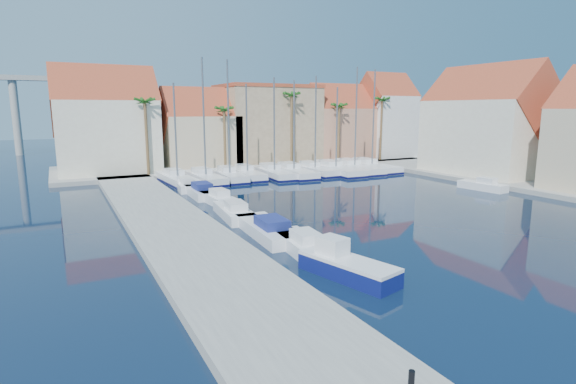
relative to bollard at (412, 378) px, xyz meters
name	(u,v)px	position (x,y,z in m)	size (l,w,h in m)	color
ground	(440,288)	(7.20, 5.83, -0.74)	(260.00, 260.00, 0.00)	black
quay_west	(184,237)	(-1.80, 19.33, -0.49)	(6.00, 77.00, 0.50)	gray
shore_north	(250,164)	(17.20, 53.83, -0.49)	(54.00, 16.00, 0.50)	gray
shore_east	(551,185)	(39.20, 20.83, -0.49)	(12.00, 60.00, 0.50)	gray
bollard	(412,378)	(0.00, 0.00, 0.00)	(0.19, 0.19, 0.48)	black
fishing_boat	(346,265)	(3.98, 9.17, -0.10)	(3.16, 5.75, 1.91)	navy
motorboat_west_0	(302,244)	(4.01, 13.80, -0.23)	(2.43, 6.00, 1.40)	white
motorboat_west_1	(268,229)	(3.63, 17.84, -0.23)	(2.80, 7.55, 1.40)	white
motorboat_west_2	(234,212)	(3.39, 23.77, -0.23)	(2.61, 6.40, 1.40)	white
motorboat_west_3	(218,198)	(3.98, 29.62, -0.23)	(2.18, 5.73, 1.40)	white
motorboat_west_4	(201,191)	(3.68, 33.99, -0.23)	(2.45, 7.10, 1.40)	white
motorboat_west_5	(186,185)	(3.21, 37.97, -0.23)	(2.35, 5.83, 1.40)	white
motorboat_east_1	(483,185)	(31.21, 23.22, -0.23)	(2.21, 5.20, 1.40)	white
sailboat_0	(176,179)	(3.26, 42.27, -0.16)	(3.11, 9.70, 11.31)	white
sailboat_1	(204,177)	(6.46, 41.87, -0.12)	(2.92, 9.47, 14.15)	white
sailboat_2	(229,175)	(9.50, 41.95, -0.11)	(2.71, 8.94, 14.05)	white
sailboat_3	(246,174)	(11.99, 42.45, -0.15)	(2.93, 9.16, 11.43)	white
sailboat_4	(273,172)	(15.40, 41.91, -0.16)	(3.25, 10.14, 12.23)	white
sailboat_5	(292,171)	(18.03, 41.69, -0.17)	(3.57, 10.85, 11.98)	white
sailboat_6	(313,170)	(21.14, 41.66, -0.14)	(2.62, 9.32, 12.59)	white
sailboat_7	(333,169)	(24.08, 41.29, -0.19)	(3.49, 11.81, 11.25)	white
sailboat_8	(352,167)	(27.26, 41.50, -0.16)	(3.63, 11.94, 13.91)	white
sailboat_9	(369,166)	(30.11, 41.38, -0.15)	(2.95, 10.99, 13.72)	white
building_0	(106,125)	(-2.80, 52.83, 5.79)	(12.30, 9.00, 13.50)	beige
building_1	(199,132)	(9.20, 52.83, 4.56)	(10.30, 8.00, 11.00)	beige
building_2	(267,124)	(20.20, 53.83, 5.52)	(14.20, 10.20, 11.50)	#9A7F5F
building_3	(337,125)	(32.20, 52.83, 5.12)	(10.30, 8.00, 12.00)	tan
building_4	(385,118)	(41.20, 51.83, 6.23)	(8.30, 8.00, 14.00)	white
building_6	(487,125)	(39.20, 29.83, 5.78)	(9.00, 14.30, 13.50)	beige
palm_0	(145,104)	(1.20, 47.83, 8.34)	(2.60, 2.60, 10.15)	brown
palm_1	(224,112)	(11.20, 47.83, 7.40)	(2.60, 2.60, 9.15)	brown
palm_2	(292,98)	(21.20, 47.83, 9.28)	(2.60, 2.60, 11.15)	brown
palm_3	(339,108)	(29.20, 47.83, 7.87)	(2.60, 2.60, 9.65)	brown
palm_4	(382,102)	(37.20, 47.83, 8.81)	(2.60, 2.60, 10.65)	brown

